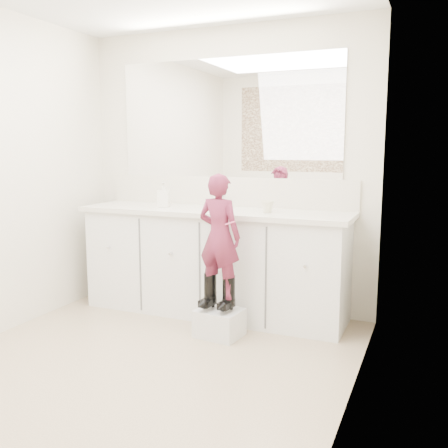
% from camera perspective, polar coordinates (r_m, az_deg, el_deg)
% --- Properties ---
extents(floor, '(3.00, 3.00, 0.00)m').
position_cam_1_polar(floor, '(3.32, -10.18, -16.20)').
color(floor, '#847056').
rests_on(floor, ground).
extents(wall_back, '(2.60, 0.00, 2.60)m').
position_cam_1_polar(wall_back, '(4.35, 0.32, 6.19)').
color(wall_back, beige).
rests_on(wall_back, floor).
extents(wall_right, '(0.00, 3.00, 3.00)m').
position_cam_1_polar(wall_right, '(2.54, 14.44, 4.10)').
color(wall_right, beige).
rests_on(wall_right, floor).
extents(vanity_cabinet, '(2.20, 0.55, 0.85)m').
position_cam_1_polar(vanity_cabinet, '(4.20, -1.15, -4.58)').
color(vanity_cabinet, silver).
rests_on(vanity_cabinet, floor).
extents(countertop, '(2.28, 0.58, 0.04)m').
position_cam_1_polar(countertop, '(4.11, -1.25, 1.42)').
color(countertop, beige).
rests_on(countertop, vanity_cabinet).
extents(backsplash, '(2.28, 0.03, 0.25)m').
position_cam_1_polar(backsplash, '(4.35, 0.24, 3.75)').
color(backsplash, beige).
rests_on(backsplash, countertop).
extents(mirror, '(2.00, 0.02, 1.00)m').
position_cam_1_polar(mirror, '(4.34, 0.26, 12.00)').
color(mirror, white).
rests_on(mirror, wall_back).
extents(faucet, '(0.08, 0.08, 0.10)m').
position_cam_1_polar(faucet, '(4.25, -0.34, 2.62)').
color(faucet, silver).
rests_on(faucet, countertop).
extents(cup, '(0.11, 0.11, 0.09)m').
position_cam_1_polar(cup, '(3.90, 4.99, 1.99)').
color(cup, beige).
rests_on(cup, countertop).
extents(soap_bottle, '(0.12, 0.12, 0.21)m').
position_cam_1_polar(soap_bottle, '(4.29, -6.92, 3.36)').
color(soap_bottle, silver).
rests_on(soap_bottle, countertop).
extents(step_stool, '(0.35, 0.30, 0.20)m').
position_cam_1_polar(step_stool, '(3.78, -0.52, -11.23)').
color(step_stool, silver).
rests_on(step_stool, floor).
extents(boot_left, '(0.12, 0.19, 0.27)m').
position_cam_1_polar(boot_left, '(3.74, -1.59, -7.67)').
color(boot_left, black).
rests_on(boot_left, step_stool).
extents(boot_right, '(0.12, 0.19, 0.27)m').
position_cam_1_polar(boot_right, '(3.68, 0.56, -7.93)').
color(boot_right, black).
rests_on(boot_right, step_stool).
extents(toddler, '(0.35, 0.26, 0.91)m').
position_cam_1_polar(toddler, '(3.61, -0.53, -1.39)').
color(toddler, '#A63359').
rests_on(toddler, step_stool).
extents(toothbrush, '(0.14, 0.03, 0.06)m').
position_cam_1_polar(toothbrush, '(3.54, 0.31, -0.01)').
color(toothbrush, '#ED5C8E').
rests_on(toothbrush, toddler).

